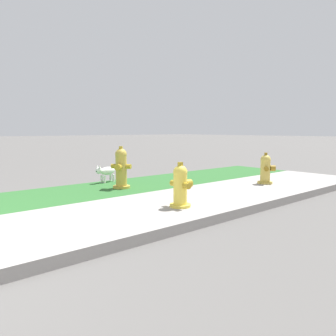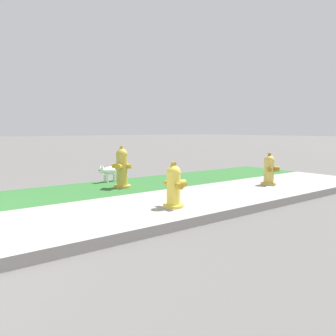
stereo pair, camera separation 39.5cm
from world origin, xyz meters
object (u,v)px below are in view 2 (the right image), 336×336
(fire_hydrant_at_driveway, at_px, (122,168))
(fire_hydrant_by_grass_verge, at_px, (269,170))
(fire_hydrant_near_corner, at_px, (174,186))
(small_white_dog, at_px, (109,171))

(fire_hydrant_at_driveway, bearing_deg, fire_hydrant_by_grass_verge, -158.05)
(fire_hydrant_near_corner, relative_size, fire_hydrant_by_grass_verge, 1.01)
(fire_hydrant_near_corner, bearing_deg, small_white_dog, 175.16)
(fire_hydrant_at_driveway, relative_size, fire_hydrant_by_grass_verge, 1.24)
(fire_hydrant_near_corner, height_order, fire_hydrant_by_grass_verge, fire_hydrant_near_corner)
(fire_hydrant_at_driveway, height_order, fire_hydrant_near_corner, fire_hydrant_at_driveway)
(fire_hydrant_by_grass_verge, height_order, small_white_dog, fire_hydrant_by_grass_verge)
(fire_hydrant_at_driveway, bearing_deg, fire_hydrant_near_corner, 136.63)
(fire_hydrant_near_corner, distance_m, fire_hydrant_by_grass_verge, 2.76)
(fire_hydrant_near_corner, xyz_separation_m, fire_hydrant_by_grass_verge, (2.73, 0.37, -0.00))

